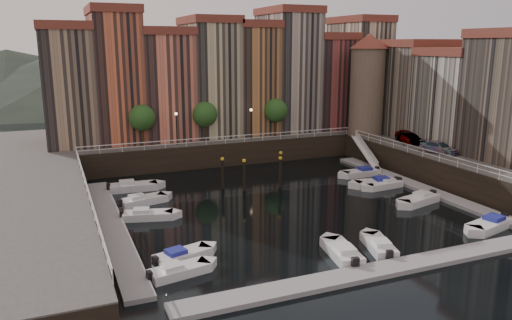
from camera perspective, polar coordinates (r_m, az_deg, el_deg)
name	(u,v)px	position (r m, az deg, el deg)	size (l,w,h in m)	color
ground	(278,202)	(50.00, 2.58, -4.82)	(200.00, 200.00, 0.00)	black
quay_far	(203,142)	(73.29, -6.03, 2.11)	(80.00, 20.00, 3.00)	black
quay_right	(504,166)	(64.85, 26.45, -0.65)	(20.00, 36.00, 3.00)	black
dock_left	(112,226)	(44.90, -16.09, -7.22)	(2.00, 28.00, 0.35)	gray
dock_right	(416,186)	(57.69, 17.78, -2.82)	(2.00, 28.00, 0.35)	gray
dock_near	(382,270)	(36.33, 14.25, -12.07)	(30.00, 2.00, 0.35)	gray
mountains	(127,70)	(154.80, -14.51, 9.93)	(145.00, 100.00, 18.00)	#2D382D
far_terrace	(230,77)	(70.74, -3.02, 9.50)	(48.70, 10.30, 17.50)	#92765D
right_terrace	(463,93)	(66.43, 22.55, 7.09)	(9.30, 24.30, 14.00)	#77695A
corner_tower	(367,83)	(70.42, 12.59, 8.57)	(5.20, 5.20, 13.80)	#6B5B4C
promenade_trees	(210,114)	(64.71, -5.29, 5.24)	(21.20, 3.20, 5.20)	black
street_lamps	(215,120)	(63.96, -4.73, 4.53)	(10.36, 0.36, 4.18)	black
railings	(260,155)	(53.31, 0.41, 0.55)	(36.08, 34.04, 0.52)	white
gangway	(365,150)	(66.26, 12.40, 1.07)	(2.78, 8.32, 3.73)	white
mooring_pilings	(257,173)	(54.67, 0.15, -1.44)	(7.49, 2.75, 3.78)	black
boat_left_0	(178,271)	(35.13, -8.88, -12.41)	(4.53, 2.33, 1.01)	silver
boat_left_1	(182,256)	(37.38, -8.50, -10.76)	(4.65, 2.77, 1.04)	silver
boat_left_2	(147,215)	(46.22, -12.38, -6.17)	(4.80, 2.76, 1.07)	silver
boat_left_3	(142,200)	(50.48, -12.88, -4.53)	(4.98, 2.81, 1.12)	silver
boat_left_4	(132,187)	(55.37, -13.96, -2.98)	(5.35, 2.29, 1.21)	silver
boat_right_0	(490,225)	(47.20, 25.20, -6.71)	(5.21, 2.97, 1.17)	silver
boat_right_1	(419,200)	(51.99, 18.13, -4.33)	(5.15, 2.97, 1.15)	silver
boat_right_2	(384,184)	(56.52, 14.43, -2.73)	(4.76, 2.10, 1.08)	silver
boat_right_3	(377,183)	(56.76, 13.66, -2.59)	(5.18, 2.64, 1.16)	silver
boat_right_4	(361,173)	(60.96, 11.95, -1.43)	(4.85, 1.79, 1.11)	silver
boat_near_1	(342,252)	(38.01, 9.84, -10.34)	(2.54, 5.04, 1.13)	silver
boat_near_2	(379,246)	(39.80, 13.89, -9.48)	(2.78, 4.67, 1.05)	silver
car_a	(407,137)	(66.76, 16.82, 2.54)	(1.87, 4.65, 1.58)	gray
car_b	(411,140)	(65.79, 17.25, 2.24)	(1.37, 3.94, 1.30)	gray
car_c	(439,148)	(61.33, 20.15, 1.27)	(1.84, 4.52, 1.31)	gray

